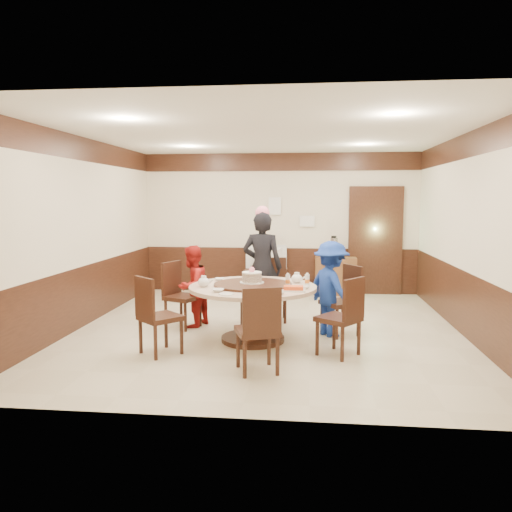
# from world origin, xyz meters

# --- Properties ---
(room) EXTENTS (6.00, 6.04, 2.84)m
(room) POSITION_xyz_m (0.01, 0.01, 1.08)
(room) COLOR beige
(room) RESTS_ON ground
(banquet_table) EXTENTS (1.69, 1.69, 0.78)m
(banquet_table) POSITION_xyz_m (-0.14, -0.62, 0.53)
(banquet_table) COLOR #331A10
(banquet_table) RESTS_ON ground
(chair_0) EXTENTS (0.61, 0.61, 0.97)m
(chair_0) POSITION_xyz_m (1.05, -0.17, 0.30)
(chair_0) COLOR #331A10
(chair_0) RESTS_ON ground
(chair_1) EXTENTS (0.48, 0.49, 0.97)m
(chair_1) POSITION_xyz_m (0.04, 0.55, 0.30)
(chair_1) COLOR #331A10
(chair_1) RESTS_ON ground
(chair_2) EXTENTS (0.59, 0.58, 0.97)m
(chair_2) POSITION_xyz_m (-1.27, -0.02, 0.30)
(chair_2) COLOR #331A10
(chair_2) RESTS_ON ground
(chair_3) EXTENTS (0.62, 0.62, 0.97)m
(chair_3) POSITION_xyz_m (-1.22, -1.30, 0.30)
(chair_3) COLOR #331A10
(chair_3) RESTS_ON ground
(chair_4) EXTENTS (0.56, 0.57, 0.97)m
(chair_4) POSITION_xyz_m (0.05, -1.82, 0.30)
(chair_4) COLOR #331A10
(chair_4) RESTS_ON ground
(chair_5) EXTENTS (0.62, 0.62, 0.97)m
(chair_5) POSITION_xyz_m (0.97, -1.13, 0.30)
(chair_5) COLOR #331A10
(chair_5) RESTS_ON ground
(person_standing) EXTENTS (0.67, 0.50, 1.70)m
(person_standing) POSITION_xyz_m (-0.12, 0.49, 0.85)
(person_standing) COLOR black
(person_standing) RESTS_ON ground
(person_red) EXTENTS (0.63, 0.71, 1.21)m
(person_red) POSITION_xyz_m (-1.12, 0.05, 0.60)
(person_red) COLOR #AB1B16
(person_red) RESTS_ON ground
(person_blue) EXTENTS (0.88, 0.98, 1.32)m
(person_blue) POSITION_xyz_m (0.90, -0.23, 0.66)
(person_blue) COLOR navy
(person_blue) RESTS_ON ground
(birthday_cake) EXTENTS (0.33, 0.33, 0.21)m
(birthday_cake) POSITION_xyz_m (-0.16, -0.58, 0.85)
(birthday_cake) COLOR white
(birthday_cake) RESTS_ON banquet_table
(teapot_left) EXTENTS (0.17, 0.15, 0.13)m
(teapot_left) POSITION_xyz_m (-0.77, -0.76, 0.81)
(teapot_left) COLOR white
(teapot_left) RESTS_ON banquet_table
(teapot_right) EXTENTS (0.17, 0.15, 0.13)m
(teapot_right) POSITION_xyz_m (0.43, -0.34, 0.81)
(teapot_right) COLOR white
(teapot_right) RESTS_ON banquet_table
(bowl_0) EXTENTS (0.13, 0.13, 0.03)m
(bowl_0) POSITION_xyz_m (-0.66, -0.24, 0.77)
(bowl_0) COLOR white
(bowl_0) RESTS_ON banquet_table
(bowl_1) EXTENTS (0.13, 0.13, 0.04)m
(bowl_1) POSITION_xyz_m (0.24, -1.19, 0.77)
(bowl_1) COLOR white
(bowl_1) RESTS_ON banquet_table
(bowl_2) EXTENTS (0.15, 0.15, 0.04)m
(bowl_2) POSITION_xyz_m (-0.52, -1.10, 0.77)
(bowl_2) COLOR white
(bowl_2) RESTS_ON banquet_table
(bowl_3) EXTENTS (0.13, 0.13, 0.04)m
(bowl_3) POSITION_xyz_m (0.54, -0.78, 0.77)
(bowl_3) COLOR white
(bowl_3) RESTS_ON banquet_table
(saucer_near) EXTENTS (0.18, 0.18, 0.01)m
(saucer_near) POSITION_xyz_m (-0.39, -1.27, 0.76)
(saucer_near) COLOR white
(saucer_near) RESTS_ON banquet_table
(saucer_far) EXTENTS (0.18, 0.18, 0.01)m
(saucer_far) POSITION_xyz_m (0.31, -0.12, 0.76)
(saucer_far) COLOR white
(saucer_far) RESTS_ON banquet_table
(shrimp_platter) EXTENTS (0.30, 0.20, 0.06)m
(shrimp_platter) POSITION_xyz_m (0.41, -0.95, 0.78)
(shrimp_platter) COLOR white
(shrimp_platter) RESTS_ON banquet_table
(bottle_0) EXTENTS (0.06, 0.06, 0.16)m
(bottle_0) POSITION_xyz_m (0.32, -0.65, 0.83)
(bottle_0) COLOR silver
(bottle_0) RESTS_ON banquet_table
(bottle_1) EXTENTS (0.06, 0.06, 0.16)m
(bottle_1) POSITION_xyz_m (0.57, -0.61, 0.83)
(bottle_1) COLOR silver
(bottle_1) RESTS_ON banquet_table
(tv_stand) EXTENTS (0.85, 0.45, 0.50)m
(tv_stand) POSITION_xyz_m (-0.26, 2.75, 0.25)
(tv_stand) COLOR #331A10
(tv_stand) RESTS_ON ground
(television) EXTENTS (0.83, 0.14, 0.47)m
(television) POSITION_xyz_m (-0.26, 2.75, 0.74)
(television) COLOR gray
(television) RESTS_ON tv_stand
(side_cabinet) EXTENTS (0.80, 0.40, 0.75)m
(side_cabinet) POSITION_xyz_m (1.12, 2.78, 0.38)
(side_cabinet) COLOR brown
(side_cabinet) RESTS_ON ground
(thermos) EXTENTS (0.15, 0.15, 0.38)m
(thermos) POSITION_xyz_m (1.08, 2.78, 0.94)
(thermos) COLOR silver
(thermos) RESTS_ON side_cabinet
(notice_left) EXTENTS (0.25, 0.00, 0.35)m
(notice_left) POSITION_xyz_m (-0.10, 2.96, 1.75)
(notice_left) COLOR white
(notice_left) RESTS_ON room
(notice_right) EXTENTS (0.30, 0.00, 0.22)m
(notice_right) POSITION_xyz_m (0.55, 2.96, 1.45)
(notice_right) COLOR white
(notice_right) RESTS_ON room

